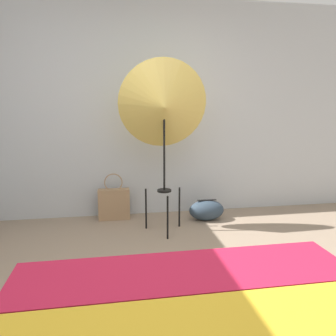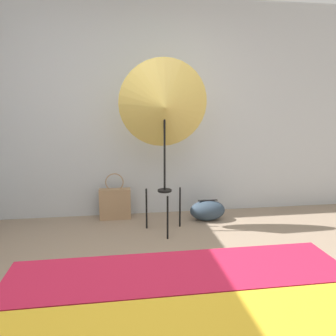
% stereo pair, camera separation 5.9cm
% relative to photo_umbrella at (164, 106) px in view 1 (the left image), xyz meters
% --- Properties ---
extents(ground_plane, '(14.00, 14.00, 0.00)m').
position_rel_photo_umbrella_xyz_m(ground_plane, '(-0.27, -1.57, -1.35)').
color(ground_plane, gray).
extents(wall_back, '(8.00, 0.05, 2.60)m').
position_rel_photo_umbrella_xyz_m(wall_back, '(-0.27, 0.67, -0.05)').
color(wall_back, '#B7BCC1').
rests_on(wall_back, ground_plane).
extents(photo_umbrella, '(0.94, 0.42, 1.84)m').
position_rel_photo_umbrella_xyz_m(photo_umbrella, '(0.00, 0.00, 0.00)').
color(photo_umbrella, black).
rests_on(photo_umbrella, ground_plane).
extents(tote_bag, '(0.37, 0.12, 0.57)m').
position_rel_photo_umbrella_xyz_m(tote_bag, '(-0.54, 0.48, -1.16)').
color(tote_bag, '#9E7A56').
rests_on(tote_bag, ground_plane).
extents(duffel_bag, '(0.42, 0.24, 0.25)m').
position_rel_photo_umbrella_xyz_m(duffel_bag, '(0.56, 0.27, -1.23)').
color(duffel_bag, '#2D3D4C').
rests_on(duffel_bag, ground_plane).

